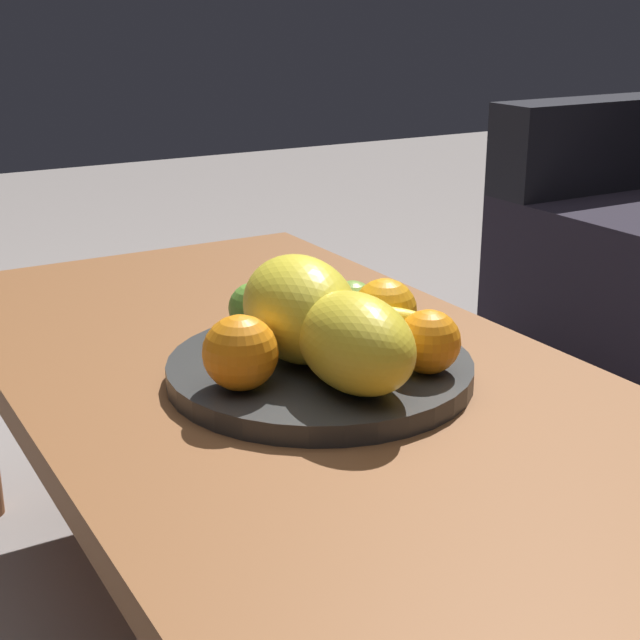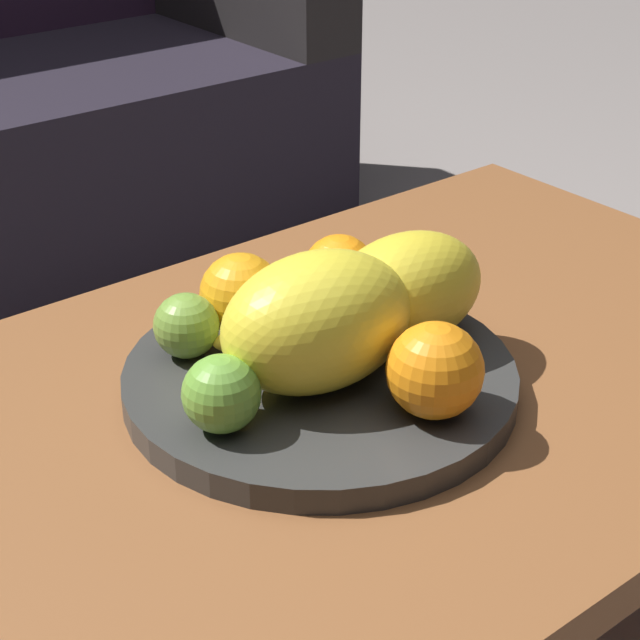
{
  "view_description": "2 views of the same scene",
  "coord_description": "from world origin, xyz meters",
  "px_view_note": "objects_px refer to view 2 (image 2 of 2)",
  "views": [
    {
      "loc": [
        0.94,
        -0.51,
        0.85
      ],
      "look_at": [
        0.05,
        0.01,
        0.49
      ],
      "focal_mm": 52.25,
      "sensor_mm": 36.0,
      "label": 1
    },
    {
      "loc": [
        -0.47,
        -0.64,
        0.95
      ],
      "look_at": [
        0.05,
        0.01,
        0.49
      ],
      "focal_mm": 59.57,
      "sensor_mm": 36.0,
      "label": 2
    }
  ],
  "objects_px": {
    "orange_front": "(435,370)",
    "orange_left": "(339,271)",
    "orange_right": "(241,294)",
    "banana_bunch": "(290,313)",
    "apple_front": "(186,326)",
    "coffee_table": "(282,454)",
    "melon_smaller_beside": "(404,290)",
    "apple_left": "(221,394)",
    "fruit_bowl": "(320,379)",
    "melon_large_front": "(317,321)"
  },
  "relations": [
    {
      "from": "apple_front",
      "to": "apple_left",
      "type": "xyz_separation_m",
      "value": [
        -0.04,
        -0.12,
        0.0
      ]
    },
    {
      "from": "melon_large_front",
      "to": "orange_left",
      "type": "distance_m",
      "value": 0.16
    },
    {
      "from": "orange_front",
      "to": "apple_left",
      "type": "height_order",
      "value": "orange_front"
    },
    {
      "from": "melon_smaller_beside",
      "to": "banana_bunch",
      "type": "distance_m",
      "value": 0.11
    },
    {
      "from": "melon_smaller_beside",
      "to": "apple_left",
      "type": "relative_size",
      "value": 2.54
    },
    {
      "from": "orange_left",
      "to": "orange_right",
      "type": "height_order",
      "value": "orange_right"
    },
    {
      "from": "orange_right",
      "to": "orange_left",
      "type": "bearing_deg",
      "value": -7.51
    },
    {
      "from": "orange_right",
      "to": "melon_large_front",
      "type": "bearing_deg",
      "value": -90.7
    },
    {
      "from": "coffee_table",
      "to": "apple_left",
      "type": "bearing_deg",
      "value": -168.99
    },
    {
      "from": "fruit_bowl",
      "to": "apple_front",
      "type": "bearing_deg",
      "value": 130.25
    },
    {
      "from": "fruit_bowl",
      "to": "orange_front",
      "type": "height_order",
      "value": "orange_front"
    },
    {
      "from": "apple_left",
      "to": "fruit_bowl",
      "type": "bearing_deg",
      "value": 11.1
    },
    {
      "from": "fruit_bowl",
      "to": "melon_large_front",
      "type": "relative_size",
      "value": 2.01
    },
    {
      "from": "orange_left",
      "to": "apple_front",
      "type": "height_order",
      "value": "orange_left"
    },
    {
      "from": "coffee_table",
      "to": "melon_smaller_beside",
      "type": "distance_m",
      "value": 0.19
    },
    {
      "from": "orange_front",
      "to": "apple_left",
      "type": "distance_m",
      "value": 0.18
    },
    {
      "from": "coffee_table",
      "to": "fruit_bowl",
      "type": "bearing_deg",
      "value": 11.22
    },
    {
      "from": "melon_large_front",
      "to": "orange_left",
      "type": "bearing_deg",
      "value": 43.22
    },
    {
      "from": "orange_front",
      "to": "apple_front",
      "type": "bearing_deg",
      "value": 117.51
    },
    {
      "from": "melon_large_front",
      "to": "apple_front",
      "type": "distance_m",
      "value": 0.13
    },
    {
      "from": "melon_smaller_beside",
      "to": "orange_left",
      "type": "bearing_deg",
      "value": 89.43
    },
    {
      "from": "orange_front",
      "to": "orange_left",
      "type": "xyz_separation_m",
      "value": [
        0.06,
        0.2,
        -0.0
      ]
    },
    {
      "from": "orange_front",
      "to": "melon_large_front",
      "type": "bearing_deg",
      "value": 115.2
    },
    {
      "from": "melon_smaller_beside",
      "to": "orange_left",
      "type": "relative_size",
      "value": 2.29
    },
    {
      "from": "banana_bunch",
      "to": "orange_front",
      "type": "bearing_deg",
      "value": -83.99
    },
    {
      "from": "orange_left",
      "to": "apple_front",
      "type": "bearing_deg",
      "value": 177.09
    },
    {
      "from": "melon_large_front",
      "to": "fruit_bowl",
      "type": "bearing_deg",
      "value": 46.1
    },
    {
      "from": "coffee_table",
      "to": "orange_left",
      "type": "height_order",
      "value": "orange_left"
    },
    {
      "from": "orange_left",
      "to": "orange_right",
      "type": "distance_m",
      "value": 0.11
    },
    {
      "from": "apple_left",
      "to": "orange_right",
      "type": "bearing_deg",
      "value": 49.43
    },
    {
      "from": "orange_left",
      "to": "apple_left",
      "type": "xyz_separation_m",
      "value": [
        -0.22,
        -0.11,
        -0.0
      ]
    },
    {
      "from": "coffee_table",
      "to": "apple_front",
      "type": "bearing_deg",
      "value": 104.82
    },
    {
      "from": "fruit_bowl",
      "to": "orange_front",
      "type": "xyz_separation_m",
      "value": [
        0.03,
        -0.12,
        0.05
      ]
    },
    {
      "from": "apple_left",
      "to": "coffee_table",
      "type": "bearing_deg",
      "value": 11.01
    },
    {
      "from": "melon_large_front",
      "to": "orange_right",
      "type": "relative_size",
      "value": 2.26
    },
    {
      "from": "melon_large_front",
      "to": "apple_left",
      "type": "xyz_separation_m",
      "value": [
        -0.11,
        -0.01,
        -0.03
      ]
    },
    {
      "from": "orange_front",
      "to": "orange_left",
      "type": "height_order",
      "value": "orange_front"
    },
    {
      "from": "fruit_bowl",
      "to": "orange_left",
      "type": "xyz_separation_m",
      "value": [
        0.09,
        0.09,
        0.05
      ]
    },
    {
      "from": "apple_front",
      "to": "apple_left",
      "type": "bearing_deg",
      "value": -109.25
    },
    {
      "from": "orange_front",
      "to": "banana_bunch",
      "type": "relative_size",
      "value": 0.51
    },
    {
      "from": "orange_left",
      "to": "orange_front",
      "type": "bearing_deg",
      "value": -107.6
    },
    {
      "from": "orange_front",
      "to": "orange_right",
      "type": "relative_size",
      "value": 1.04
    },
    {
      "from": "coffee_table",
      "to": "orange_front",
      "type": "bearing_deg",
      "value": -52.15
    },
    {
      "from": "fruit_bowl",
      "to": "melon_smaller_beside",
      "type": "distance_m",
      "value": 0.12
    },
    {
      "from": "fruit_bowl",
      "to": "apple_left",
      "type": "bearing_deg",
      "value": -168.9
    },
    {
      "from": "orange_right",
      "to": "banana_bunch",
      "type": "relative_size",
      "value": 0.49
    },
    {
      "from": "banana_bunch",
      "to": "apple_front",
      "type": "bearing_deg",
      "value": 158.47
    },
    {
      "from": "fruit_bowl",
      "to": "orange_left",
      "type": "height_order",
      "value": "orange_left"
    },
    {
      "from": "fruit_bowl",
      "to": "banana_bunch",
      "type": "xyz_separation_m",
      "value": [
        0.01,
        0.06,
        0.04
      ]
    },
    {
      "from": "orange_left",
      "to": "orange_right",
      "type": "bearing_deg",
      "value": 172.49
    }
  ]
}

